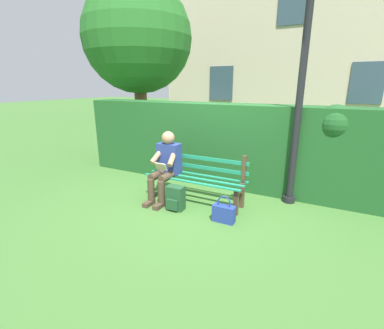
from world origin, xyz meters
TOP-DOWN VIEW (x-y plane):
  - ground at (0.00, 0.00)m, footprint 60.00×60.00m
  - park_bench at (0.00, -0.06)m, footprint 1.70×0.45m
  - person_seated at (0.50, 0.10)m, footprint 0.44×0.73m
  - hedge_backdrop at (-0.12, -1.10)m, footprint 6.14×0.70m
  - tree at (2.95, -2.41)m, footprint 2.92×2.78m
  - building_facade at (-0.35, -7.43)m, footprint 9.20×2.80m
  - backpack at (0.14, 0.40)m, footprint 0.28×0.24m
  - handbag at (-0.69, 0.43)m, footprint 0.32×0.14m
  - lamp_post at (-1.41, -0.72)m, footprint 0.31×0.31m

SIDE VIEW (x-z plane):
  - ground at x=0.00m, z-range 0.00..0.00m
  - handbag at x=-0.69m, z-range -0.06..0.33m
  - backpack at x=0.14m, z-range 0.00..0.38m
  - park_bench at x=0.00m, z-range -0.01..0.84m
  - person_seated at x=0.50m, z-range 0.03..1.19m
  - hedge_backdrop at x=-0.12m, z-range 0.00..1.61m
  - lamp_post at x=-1.41m, z-range 0.50..4.06m
  - tree at x=2.95m, z-range 0.76..5.20m
  - building_facade at x=-0.35m, z-range 0.00..6.92m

